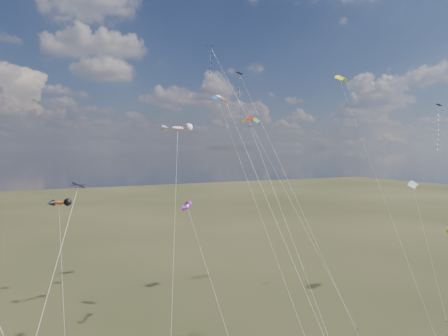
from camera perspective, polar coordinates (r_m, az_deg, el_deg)
name	(u,v)px	position (r m, az deg, el deg)	size (l,w,h in m)	color
diamond_black_high	(245,105)	(57.40, 3.02, 8.98)	(3.01, 23.56, 32.30)	black
diamond_navy_tall	(222,80)	(55.29, -0.31, 12.42)	(12.20, 16.85, 35.52)	#0F124D
diamond_black_mid	(54,272)	(27.73, -23.15, -13.53)	(7.40, 12.24, 18.89)	black
diamond_navy_right	(448,136)	(65.98, 29.31, 4.02)	(8.73, 23.09, 27.79)	#0F1054
diamond_orange_center	(262,187)	(36.61, 5.44, -2.72)	(2.90, 18.95, 26.38)	orange
parafoil_yellow	(342,78)	(60.41, 16.48, 12.24)	(2.98, 18.40, 32.12)	yellow
parafoil_blue_white	(219,97)	(63.87, -0.68, 10.09)	(2.66, 25.34, 30.14)	blue
parafoil_striped	(414,183)	(65.21, 25.55, -1.96)	(7.02, 10.53, 16.93)	yellow
parafoil_tricolor	(251,120)	(51.12, 3.83, 6.89)	(4.01, 23.23, 25.67)	yellow
novelty_orange_black	(59,203)	(54.24, -22.53, -4.67)	(2.92, 9.84, 15.05)	#E75618
novelty_white_purple	(188,206)	(47.74, -5.20, -5.48)	(2.38, 11.14, 14.90)	silver
novelty_redwhite_stripe	(178,129)	(52.60, -6.63, 5.63)	(7.47, 13.57, 24.57)	red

